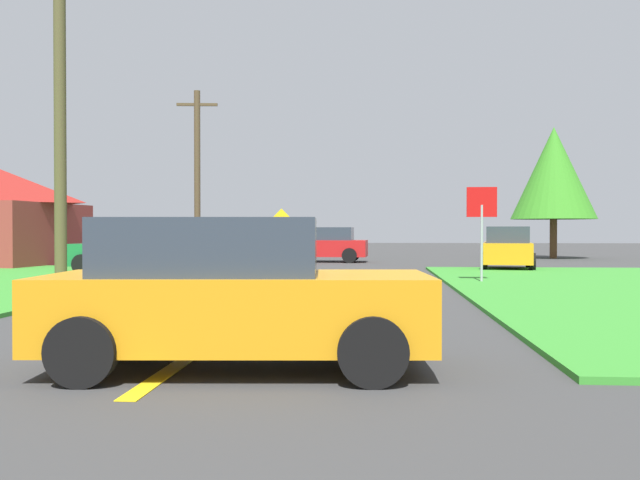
% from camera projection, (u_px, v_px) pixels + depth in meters
% --- Properties ---
extents(ground_plane, '(120.00, 120.00, 0.00)m').
position_uv_depth(ground_plane, '(302.00, 279.00, 20.99)').
color(ground_plane, '#383838').
extents(lane_stripe_center, '(0.20, 14.00, 0.01)m').
position_uv_depth(lane_stripe_center, '(258.00, 310.00, 13.02)').
color(lane_stripe_center, yellow).
rests_on(lane_stripe_center, ground).
extents(stop_sign, '(0.83, 0.07, 2.68)m').
position_uv_depth(stop_sign, '(482.00, 215.00, 19.17)').
color(stop_sign, '#9EA0A8').
rests_on(stop_sign, ground).
extents(car_approaching_junction, '(4.63, 2.11, 1.62)m').
position_uv_depth(car_approaching_junction, '(320.00, 245.00, 32.50)').
color(car_approaching_junction, red).
rests_on(car_approaching_junction, ground).
extents(car_behind_on_main_road, '(4.19, 2.22, 1.62)m').
position_uv_depth(car_behind_on_main_road, '(231.00, 294.00, 7.47)').
color(car_behind_on_main_road, orange).
rests_on(car_behind_on_main_road, ground).
extents(car_on_crossroad, '(2.42, 4.08, 1.62)m').
position_uv_depth(car_on_crossroad, '(507.00, 248.00, 26.14)').
color(car_on_crossroad, orange).
rests_on(car_on_crossroad, ground).
extents(parked_car_near_building, '(4.07, 2.25, 1.62)m').
position_uv_depth(parked_car_near_building, '(129.00, 250.00, 24.09)').
color(parked_car_near_building, '#196B33').
rests_on(parked_car_near_building, ground).
extents(utility_pole_near, '(1.80, 0.37, 8.66)m').
position_uv_depth(utility_pole_near, '(60.00, 110.00, 17.10)').
color(utility_pole_near, '#4E4929').
rests_on(utility_pole_near, ground).
extents(utility_pole_mid, '(1.80, 0.32, 7.67)m').
position_uv_depth(utility_pole_mid, '(197.00, 174.00, 30.89)').
color(utility_pole_mid, '#4D3C27').
rests_on(utility_pole_mid, ground).
extents(direction_sign, '(0.91, 0.08, 2.33)m').
position_uv_depth(direction_sign, '(281.00, 231.00, 27.16)').
color(direction_sign, slate).
rests_on(direction_sign, ground).
extents(oak_tree_left, '(4.39, 4.39, 6.90)m').
position_uv_depth(oak_tree_left, '(554.00, 173.00, 36.50)').
color(oak_tree_left, brown).
rests_on(oak_tree_left, ground).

